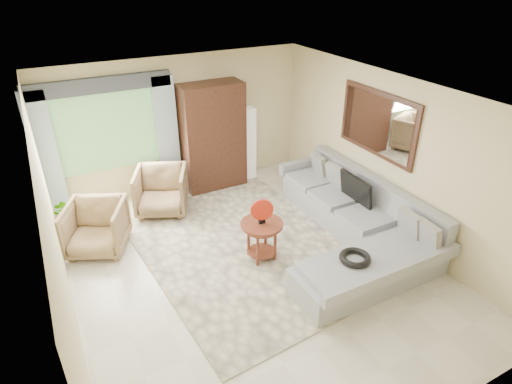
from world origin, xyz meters
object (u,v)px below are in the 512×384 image
sectional_sofa (355,226)px  potted_plant (68,213)px  armchair_left (96,228)px  floor_lamp (248,143)px  tv_screen (356,189)px  coffee_table (262,240)px  armchair_right (161,191)px  armoire (213,137)px

sectional_sofa → potted_plant: 4.84m
armchair_left → floor_lamp: 3.54m
tv_screen → coffee_table: tv_screen is taller
armchair_left → potted_plant: size_ratio=1.55×
tv_screen → potted_plant: size_ratio=1.29×
sectional_sofa → armchair_right: bearing=136.0°
sectional_sofa → armoire: armoire is taller
armchair_right → sectional_sofa: bearing=-20.1°
tv_screen → armoire: bearing=120.8°
tv_screen → floor_lamp: (-0.70, 2.58, 0.03)m
armchair_left → armoire: 2.84m
coffee_table → armchair_right: armchair_right is taller
sectional_sofa → coffee_table: bearing=169.2°
sectional_sofa → coffee_table: 1.59m
sectional_sofa → armchair_left: sectional_sofa is taller
sectional_sofa → potted_plant: size_ratio=6.05×
sectional_sofa → armchair_right: size_ratio=3.82×
armchair_right → floor_lamp: bearing=39.2°
coffee_table → armoire: size_ratio=0.31×
sectional_sofa → armoire: bearing=113.1°
sectional_sofa → armchair_right: 3.45m
tv_screen → coffee_table: 1.87m
armchair_right → potted_plant: size_ratio=1.58×
coffee_table → armoire: (0.32, 2.60, 0.71)m
tv_screen → coffee_table: (-1.82, -0.08, -0.38)m
sectional_sofa → tv_screen: 0.64m
coffee_table → tv_screen: bearing=2.5°
armchair_right → floor_lamp: 2.15m
armoire → potted_plant: bearing=-174.4°
tv_screen → coffee_table: size_ratio=1.15×
sectional_sofa → coffee_table: (-1.56, 0.30, 0.05)m
coffee_table → armchair_left: (-2.17, 1.41, 0.07)m
potted_plant → armoire: size_ratio=0.27×
tv_screen → floor_lamp: 2.67m
tv_screen → armchair_right: size_ratio=0.82×
armchair_left → armchair_right: size_ratio=0.98×
coffee_table → sectional_sofa: bearing=-10.8°
sectional_sofa → tv_screen: (0.27, 0.38, 0.44)m
armoire → tv_screen: bearing=-59.2°
potted_plant → tv_screen: bearing=-27.3°
armchair_right → potted_plant: 1.61m
tv_screen → armchair_left: size_ratio=0.84×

